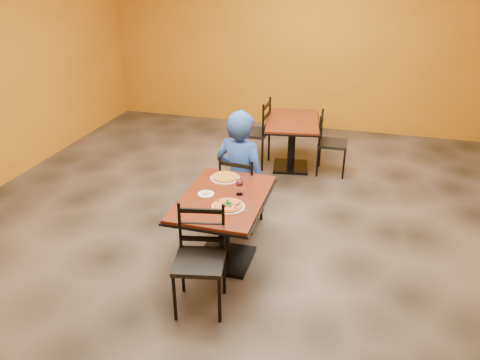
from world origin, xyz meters
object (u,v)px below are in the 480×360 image
(plate_main, at_px, (228,206))
(pizza_far, at_px, (225,177))
(chair_second_left, at_px, (253,132))
(table_second, at_px, (292,133))
(table_main, at_px, (224,214))
(chair_main_far, at_px, (242,190))
(pizza_main, at_px, (228,205))
(plate_far, at_px, (225,178))
(chair_main_near, at_px, (199,262))
(wine_glass, at_px, (240,186))
(diner, at_px, (240,165))
(chair_second_right, at_px, (333,144))
(side_plate, at_px, (206,194))

(plate_main, height_order, pizza_far, pizza_far)
(chair_second_left, xyz_separation_m, plate_main, (0.46, -2.73, 0.25))
(table_second, bearing_deg, plate_main, -92.80)
(table_second, height_order, pizza_far, pizza_far)
(table_second, xyz_separation_m, chair_second_left, (-0.59, 0.00, -0.05))
(table_main, relative_size, chair_main_far, 1.35)
(pizza_far, bearing_deg, pizza_main, -69.84)
(table_main, bearing_deg, plate_far, 105.47)
(chair_main_near, distance_m, wine_glass, 0.91)
(chair_second_left, bearing_deg, diner, 10.11)
(diner, distance_m, wine_glass, 0.94)
(pizza_main, distance_m, pizza_far, 0.63)
(plate_far, bearing_deg, chair_main_near, -84.13)
(table_main, bearing_deg, chair_main_near, -89.44)
(table_main, relative_size, plate_main, 3.97)
(chair_second_left, distance_m, pizza_far, 2.17)
(pizza_far, bearing_deg, chair_main_near, -84.13)
(table_second, distance_m, pizza_main, 2.74)
(pizza_main, bearing_deg, plate_main, 0.00)
(plate_far, bearing_deg, table_main, -74.53)
(chair_second_left, distance_m, wine_glass, 2.52)
(chair_second_right, distance_m, pizza_far, 2.36)
(plate_far, bearing_deg, pizza_main, -69.84)
(table_main, bearing_deg, side_plate, -177.15)
(table_second, bearing_deg, side_plate, -99.39)
(chair_main_far, bearing_deg, table_main, 96.89)
(pizza_main, height_order, side_plate, pizza_main)
(chair_second_left, relative_size, plate_main, 3.25)
(wine_glass, bearing_deg, diner, 105.02)
(plate_main, relative_size, pizza_far, 1.11)
(chair_second_right, height_order, diner, diner)
(diner, distance_m, pizza_main, 1.19)
(plate_main, relative_size, plate_far, 1.00)
(wine_glass, bearing_deg, table_second, 87.61)
(chair_second_left, distance_m, plate_far, 2.17)
(chair_second_right, bearing_deg, wine_glass, 162.22)
(chair_main_near, relative_size, plate_far, 3.06)
(table_main, height_order, wine_glass, wine_glass)
(diner, height_order, wine_glass, diner)
(pizza_far, bearing_deg, side_plate, -99.92)
(chair_second_right, bearing_deg, pizza_main, 163.14)
(chair_second_left, xyz_separation_m, wine_glass, (0.49, -2.45, 0.34))
(pizza_main, xyz_separation_m, wine_glass, (0.03, 0.28, 0.07))
(table_main, xyz_separation_m, diner, (-0.10, 0.97, 0.11))
(chair_second_right, xyz_separation_m, pizza_main, (-0.72, -2.73, 0.32))
(pizza_far, bearing_deg, wine_glass, -51.56)
(chair_main_near, relative_size, chair_second_right, 1.06)
(plate_far, bearing_deg, chair_main_far, 76.73)
(chair_second_right, relative_size, plate_far, 2.90)
(pizza_main, height_order, wine_glass, wine_glass)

